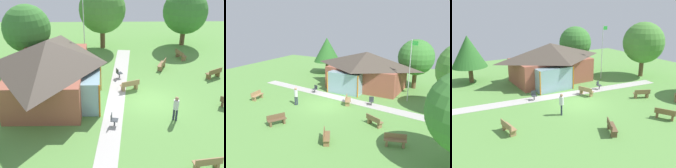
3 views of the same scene
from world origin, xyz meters
The scene contains 15 objects.
ground_plane centered at (0.00, 0.00, 0.00)m, with size 44.00×44.00×0.00m, color #609947.
pavilion centered at (1.08, 7.26, 2.25)m, with size 9.26×6.80×4.30m.
footpath centered at (0.00, 2.58, 0.01)m, with size 21.30×1.30×0.03m, color #BCB7B2.
flagpole centered at (6.64, 5.19, 3.39)m, with size 0.64×0.08×6.19m.
bench_mid_right centered at (5.77, -1.79, 0.40)m, with size 1.55×1.02×0.84m.
bench_mid_left centered at (-7.01, -1.90, 0.40)m, with size 0.65×1.55×0.84m.
bench_lawn_far_right centered at (8.11, -3.98, 0.40)m, with size 1.56×0.86×0.84m.
bench_rear_near_path centered at (1.75, 1.43, 0.40)m, with size 0.95×1.56×0.84m.
bench_front_right centered at (3.82, -5.83, 0.40)m, with size 1.12×1.52×0.84m.
patio_chair_lawn_spare centered at (3.91, 2.21, 0.42)m, with size 0.58×0.58×0.86m.
patio_chair_west centered at (-3.03, 2.82, 0.42)m, with size 0.51×0.51×0.86m.
visitor_strolling_lawn centered at (-2.47, -1.20, 1.02)m, with size 0.34×0.34×1.74m.
tree_far_east centered at (12.24, -5.08, 3.64)m, with size 4.68×4.68×5.99m.
tree_east_hedge centered at (11.52, 3.63, 4.05)m, with size 4.80×4.80×6.47m.
tree_behind_pavilion_right centered at (6.13, 10.04, 3.67)m, with size 4.11×4.11×5.74m.
Camera 1 is at (-18.28, 3.20, 10.77)m, focal length 46.68 mm.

